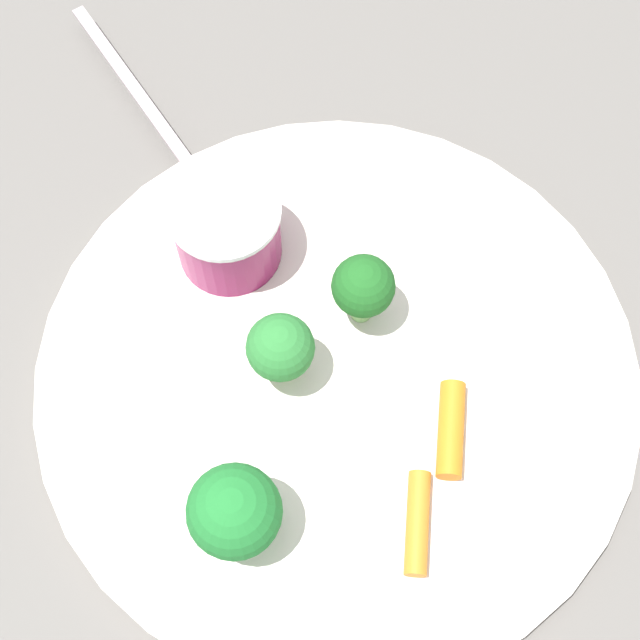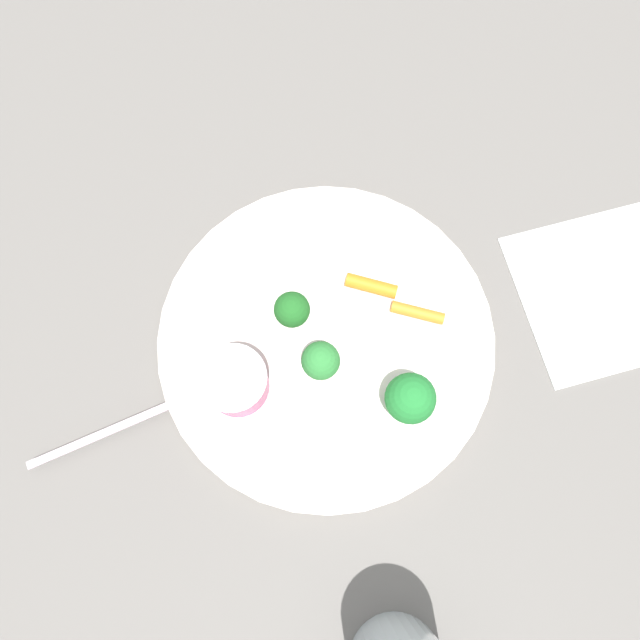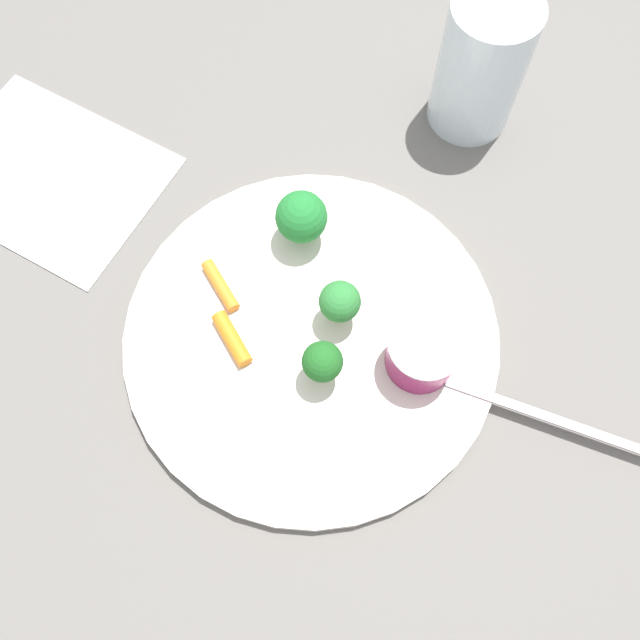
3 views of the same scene
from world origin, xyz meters
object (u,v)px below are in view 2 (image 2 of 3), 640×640
Objects in this scene: carrot_stick_1 at (371,286)px; fork at (140,418)px; plate at (326,340)px; broccoli_floret_2 at (322,361)px; broccoli_floret_0 at (292,310)px; napkin at (625,286)px; sauce_cup at (235,382)px; carrot_stick_0 at (417,313)px; broccoli_floret_1 at (410,399)px.

fork is (-0.17, -0.14, -0.00)m from carrot_stick_1.
broccoli_floret_2 reaches higher than plate.
broccoli_floret_0 reaches higher than carrot_stick_1.
sauce_cup is at bearing -154.21° from napkin.
carrot_stick_1 reaches higher than carrot_stick_0.
carrot_stick_0 is at bearing -20.98° from carrot_stick_1.
broccoli_floret_1 is (0.07, -0.04, 0.04)m from plate.
broccoli_floret_1 is 1.12× the size of broccoli_floret_2.
fork is (-0.11, -0.10, -0.03)m from broccoli_floret_0.
broccoli_floret_1 is 1.14× the size of carrot_stick_1.
broccoli_floret_0 is at bearing 62.71° from sauce_cup.
sauce_cup is 1.19× the size of carrot_stick_0.
broccoli_floret_1 is at bearing -64.95° from carrot_stick_1.
broccoli_floret_1 reaches higher than broccoli_floret_2.
broccoli_floret_0 is at bearing 159.85° from plate.
plate is at bearing 92.19° from broccoli_floret_2.
broccoli_floret_0 is at bearing -166.79° from carrot_stick_0.
carrot_stick_0 is (0.07, 0.04, 0.01)m from plate.
broccoli_floret_0 is at bearing -146.17° from carrot_stick_1.
broccoli_floret_2 reaches higher than fork.
plate is 1.54× the size of napkin.
carrot_stick_0 reaches higher than plate.
napkin is (0.25, 0.12, -0.04)m from broccoli_floret_2.
broccoli_floret_1 is 0.23m from napkin.
fork is (-0.14, -0.07, -0.03)m from broccoli_floret_2.
broccoli_floret_0 is 0.11m from carrot_stick_0.
broccoli_floret_2 is 0.28m from napkin.
broccoli_floret_1 is at bearing -13.01° from broccoli_floret_2.
broccoli_floret_1 is 0.11m from carrot_stick_1.
carrot_stick_1 is at bearing 69.62° from broccoli_floret_2.
broccoli_floret_1 reaches higher than carrot_stick_0.
sauce_cup is 1.20× the size of broccoli_floret_0.
broccoli_floret_2 is (0.03, -0.04, -0.00)m from broccoli_floret_0.
sauce_cup is at bearing 28.71° from fork.
sauce_cup is at bearing -140.03° from plate.
plate is 0.17m from fork.
broccoli_floret_2 is 0.09m from carrot_stick_1.
broccoli_floret_1 is (0.10, -0.05, 0.00)m from broccoli_floret_0.
broccoli_floret_2 is at bearing -49.66° from broccoli_floret_0.
sauce_cup is 0.07m from broccoli_floret_2.
plate is 1.83× the size of fork.
napkin is at bearing 25.79° from sauce_cup.
carrot_stick_0 is (0.14, 0.09, -0.02)m from sauce_cup.
broccoli_floret_0 is 0.12m from broccoli_floret_1.
napkin is at bearing 38.61° from broccoli_floret_1.
fork is (-0.21, -0.05, -0.03)m from broccoli_floret_1.
fork is at bearing -138.96° from carrot_stick_1.
broccoli_floret_1 reaches higher than broccoli_floret_0.
sauce_cup reaches higher than napkin.
fork is 0.84× the size of napkin.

